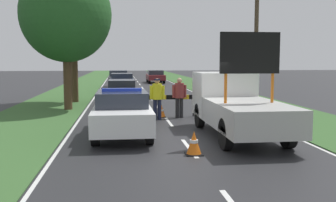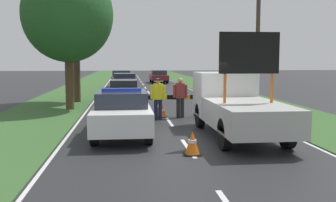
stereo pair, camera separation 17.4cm
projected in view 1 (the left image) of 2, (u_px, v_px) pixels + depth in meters
ground_plane at (182, 139)px, 12.85m from camera, size 160.00×160.00×0.00m
lane_markings at (145, 92)px, 31.70m from camera, size 7.64×73.55×0.01m
grass_verge_left at (73, 91)px, 31.90m from camera, size 3.99×120.00×0.03m
grass_verge_right at (214, 90)px, 33.30m from camera, size 3.99×120.00×0.03m
police_car at (122, 112)px, 13.28m from camera, size 1.88×4.91×1.63m
work_truck at (236, 104)px, 13.44m from camera, size 2.11×5.90×3.41m
road_barrier at (166, 99)px, 17.71m from camera, size 3.14×0.08×0.99m
police_officer at (157, 95)px, 16.75m from camera, size 0.64×0.41×1.79m
pedestrian_civilian at (179, 94)px, 17.40m from camera, size 0.64×0.41×1.78m
traffic_cone_near_police at (162, 111)px, 17.57m from camera, size 0.41×0.41×0.56m
traffic_cone_centre_front at (228, 105)px, 19.27m from camera, size 0.50×0.50×0.69m
traffic_cone_near_truck at (213, 111)px, 17.69m from camera, size 0.38×0.38×0.53m
traffic_cone_behind_barrier at (194, 143)px, 10.67m from camera, size 0.47×0.47×0.65m
queued_car_sedan_black at (122, 91)px, 23.25m from camera, size 1.73×4.53×1.39m
queued_car_hatch_blue at (122, 83)px, 30.41m from camera, size 1.82×4.36×1.52m
queued_car_suv_grey at (118, 78)px, 36.57m from camera, size 1.82×4.11×1.58m
queued_car_wagon_maroon at (155, 76)px, 43.87m from camera, size 1.84×4.68×1.40m
roadside_tree_near_left at (73, 13)px, 23.21m from camera, size 3.94×3.94×7.45m
roadside_tree_near_right at (66, 15)px, 19.71m from camera, size 4.57×4.57×7.24m
utility_pole at (256, 43)px, 19.04m from camera, size 1.20×0.20×6.51m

